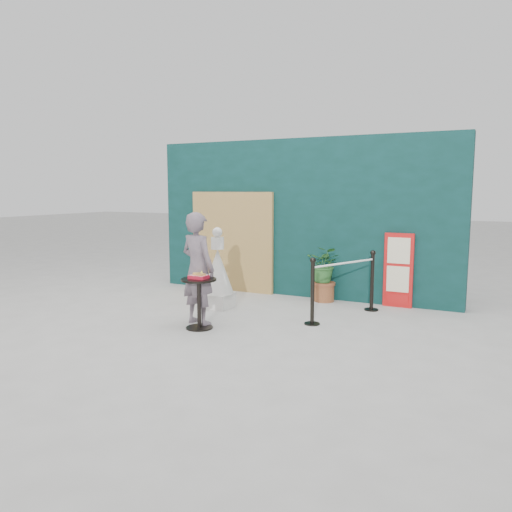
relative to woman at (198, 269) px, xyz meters
name	(u,v)px	position (x,y,z in m)	size (l,w,h in m)	color
ground	(218,337)	(0.62, -0.46, -0.86)	(60.00, 60.00, 0.00)	#ADAAA5
back_wall	(301,218)	(0.62, 2.69, 0.64)	(6.00, 0.30, 3.00)	#092B27
bamboo_fence	(232,242)	(-0.78, 2.48, 0.14)	(1.80, 0.08, 2.00)	tan
woman	(198,269)	(0.00, 0.00, 0.00)	(0.63, 0.41, 1.71)	slate
menu_board	(398,270)	(2.52, 2.49, -0.21)	(0.50, 0.07, 1.30)	red
statue	(218,275)	(-0.29, 1.07, -0.28)	(0.55, 0.55, 1.40)	silver
cafe_table	(199,295)	(0.14, -0.20, -0.36)	(0.52, 0.52, 0.75)	black
food_basket	(199,276)	(0.14, -0.20, -0.07)	(0.26, 0.19, 0.11)	red
planter	(325,269)	(1.22, 2.36, -0.26)	(0.60, 0.52, 1.02)	brown
stanchion_barrier	(344,287)	(1.87, 1.40, -0.36)	(0.84, 1.54, 1.03)	black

